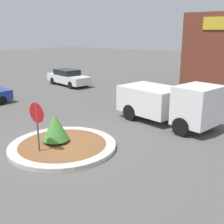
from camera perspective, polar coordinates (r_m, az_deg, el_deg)
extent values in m
plane|color=#514F4C|center=(12.17, -9.95, -7.17)|extent=(120.00, 120.00, 0.00)
cylinder|color=#BCB7AD|center=(12.14, -9.97, -6.79)|extent=(4.51, 4.51, 0.17)
cylinder|color=brown|center=(12.14, -9.97, -6.78)|extent=(3.70, 3.70, 0.17)
cylinder|color=#4C4C51|center=(11.31, -14.85, -3.38)|extent=(0.07, 0.07, 2.18)
cylinder|color=#B71414|center=(11.12, -15.09, -0.15)|extent=(0.81, 0.03, 0.81)
cylinder|color=brown|center=(12.36, -11.26, -5.70)|extent=(0.08, 0.08, 0.12)
cone|color=#3D7F33|center=(12.15, -11.42, -2.99)|extent=(1.14, 1.14, 1.12)
cube|color=white|center=(14.11, 17.01, 1.32)|extent=(2.10, 2.45, 1.87)
cube|color=white|center=(15.76, 7.93, 2.53)|extent=(3.59, 2.85, 1.42)
cube|color=black|center=(13.75, 19.25, 2.16)|extent=(0.41, 1.91, 0.66)
cylinder|color=black|center=(15.30, 18.25, -1.14)|extent=(0.92, 0.42, 0.89)
cylinder|color=black|center=(13.58, 13.84, -2.93)|extent=(0.92, 0.42, 0.89)
cylinder|color=black|center=(17.07, 8.58, 1.24)|extent=(0.92, 0.42, 0.89)
cylinder|color=black|center=(15.55, 3.69, -0.08)|extent=(0.92, 0.42, 0.89)
cylinder|color=black|center=(20.27, -21.43, 2.22)|extent=(0.25, 0.62, 0.60)
cube|color=silver|center=(26.09, -8.81, 6.69)|extent=(4.98, 2.60, 0.67)
cube|color=black|center=(26.20, -9.16, 8.01)|extent=(2.53, 1.92, 0.49)
cylinder|color=black|center=(25.40, -5.44, 5.90)|extent=(0.66, 0.31, 0.64)
cylinder|color=black|center=(24.50, -8.39, 5.43)|extent=(0.66, 0.31, 0.64)
cylinder|color=black|center=(27.77, -9.13, 6.63)|extent=(0.66, 0.31, 0.64)
cylinder|color=black|center=(26.95, -11.93, 6.21)|extent=(0.66, 0.31, 0.64)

